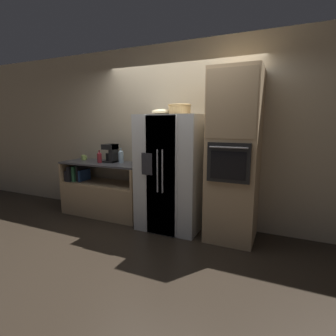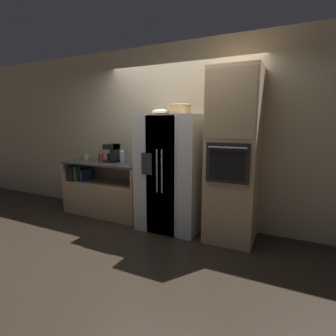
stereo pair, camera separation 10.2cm
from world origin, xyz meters
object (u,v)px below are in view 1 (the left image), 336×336
Objects in this scene: wicker_basket at (180,109)px; mug at (84,158)px; refrigerator at (171,173)px; bottle_tall at (99,157)px; bottle_short at (121,156)px; coffee_maker at (111,152)px; fruit_bowl at (162,112)px; wall_oven at (234,157)px.

wicker_basket is 2.09m from mug.
refrigerator is 8.15× the size of bottle_tall.
bottle_short is 0.19m from coffee_maker.
fruit_bowl reaches higher than mug.
mug is (-2.70, 0.12, -0.17)m from wall_oven.
bottle_tall is at bearing 179.59° from wicker_basket.
mug is (-1.78, 0.13, 0.11)m from refrigerator.
refrigerator is 1.79m from mug.
bottle_short is 2.04× the size of mug.
bottle_short is (-1.90, 0.13, -0.10)m from wall_oven.
refrigerator is 0.90m from fruit_bowl.
refrigerator is 5.37× the size of fruit_bowl.
refrigerator is at bearing 7.36° from fruit_bowl.
wall_oven is at bearing -4.00° from bottle_short.
bottle_short is at bearing 24.60° from bottle_tall.
mug is at bearing 175.61° from wicker_basket.
wall_oven is 7.38× the size of coffee_maker.
fruit_bowl is 1.27× the size of bottle_short.
fruit_bowl is 1.39m from bottle_tall.
wall_oven is 2.09m from coffee_maker.
wicker_basket is 1.49m from coffee_maker.
refrigerator is 13.92× the size of mug.
wall_oven is at bearing 2.14° from wicker_basket.
refrigerator is at bearing -6.09° from coffee_maker.
mug is (-0.46, 0.14, -0.05)m from bottle_tall.
bottle_tall is (-1.19, 0.01, -0.73)m from fruit_bowl.
refrigerator is 6.84× the size of bottle_short.
wicker_basket is 1.56× the size of bottle_tall.
refrigerator is 5.55× the size of coffee_maker.
fruit_bowl reaches higher than bottle_tall.
refrigerator reaches higher than bottle_tall.
coffee_maker is (-1.31, 0.14, -0.69)m from wicker_basket.
bottle_tall is 0.36m from bottle_short.
mug is at bearing 175.81° from refrigerator.
bottle_short is at bearing 176.00° from wall_oven.
refrigerator is 0.75× the size of wall_oven.
coffee_maker is (0.15, 0.13, 0.07)m from bottle_tall.
bottle_tall reaches higher than mug.
coffee_maker reaches higher than bottle_short.
wall_oven is 2.24m from bottle_tall.
wall_oven reaches higher than mug.
fruit_bowl is at bearing -172.64° from refrigerator.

